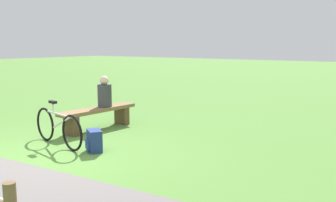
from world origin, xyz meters
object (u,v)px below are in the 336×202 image
object	(u,v)px
bench	(98,114)
backpack	(94,141)
bicycle	(58,127)
person_seated	(105,94)

from	to	relation	value
bench	backpack	distance (m)	1.80
bicycle	backpack	world-z (taller)	bicycle
bench	bicycle	xyz separation A→B (m)	(1.42, 0.37, 0.01)
bench	backpack	world-z (taller)	bench
backpack	person_seated	bearing A→B (deg)	-141.12
person_seated	bench	bearing A→B (deg)	0.00
bench	backpack	xyz separation A→B (m)	(1.30, 1.23, -0.16)
bench	bicycle	distance (m)	1.47
bench	person_seated	world-z (taller)	person_seated
bicycle	backpack	bearing A→B (deg)	18.24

